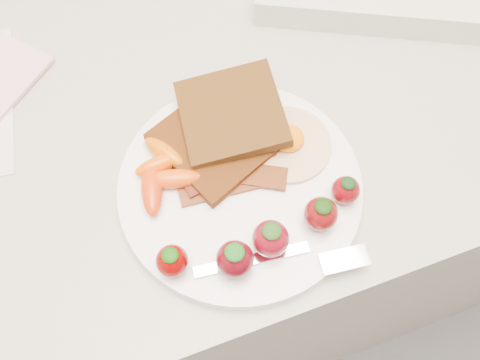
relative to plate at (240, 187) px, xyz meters
name	(u,v)px	position (x,y,z in m)	size (l,w,h in m)	color
counter	(217,221)	(0.01, 0.15, -0.46)	(2.00, 0.60, 0.90)	gray
plate	(240,187)	(0.00, 0.00, 0.00)	(0.27, 0.27, 0.02)	white
toast_lower	(217,140)	(-0.01, 0.06, 0.02)	(0.12, 0.12, 0.01)	black
toast_upper	(231,113)	(0.02, 0.08, 0.03)	(0.11, 0.11, 0.01)	black
fried_egg	(288,143)	(0.07, 0.03, 0.01)	(0.11, 0.11, 0.02)	white
bacon_strips	(231,175)	(-0.01, 0.01, 0.01)	(0.12, 0.08, 0.01)	#511B05
baby_carrots	(162,173)	(-0.08, 0.04, 0.02)	(0.08, 0.10, 0.02)	#E25200
strawberries	(267,235)	(0.00, -0.07, 0.03)	(0.23, 0.07, 0.05)	#680201
fork	(294,260)	(0.02, -0.10, 0.01)	(0.18, 0.06, 0.00)	silver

